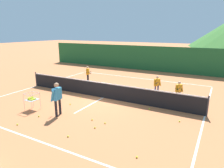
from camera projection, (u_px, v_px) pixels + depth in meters
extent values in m
plane|color=#C67042|center=(103.00, 98.00, 12.47)|extent=(120.00, 120.00, 0.00)
cube|color=white|center=(29.00, 138.00, 7.80)|extent=(11.57, 0.08, 0.01)
cube|color=white|center=(139.00, 78.00, 17.60)|extent=(11.57, 0.08, 0.01)
cube|color=white|center=(37.00, 86.00, 15.16)|extent=(0.08, 11.57, 0.01)
cube|color=white|center=(205.00, 116.00, 9.78)|extent=(0.08, 11.57, 0.01)
cube|color=white|center=(103.00, 98.00, 12.47)|extent=(0.08, 5.62, 0.01)
cylinder|color=#333338|center=(36.00, 79.00, 15.06)|extent=(0.08, 0.08, 1.05)
cylinder|color=#333338|center=(208.00, 106.00, 9.62)|extent=(0.08, 0.08, 1.05)
cube|color=black|center=(103.00, 91.00, 12.35)|extent=(11.63, 0.02, 0.92)
cube|color=white|center=(103.00, 83.00, 12.23)|extent=(11.63, 0.03, 0.06)
cylinder|color=black|center=(56.00, 109.00, 9.65)|extent=(0.12, 0.12, 0.81)
cylinder|color=black|center=(60.00, 106.00, 9.93)|extent=(0.12, 0.12, 0.81)
cube|color=#338CBF|center=(57.00, 94.00, 9.61)|extent=(0.29, 0.51, 0.57)
sphere|color=tan|center=(56.00, 85.00, 9.50)|extent=(0.23, 0.23, 0.23)
cylinder|color=#338CBF|center=(52.00, 96.00, 9.39)|extent=(0.23, 0.12, 0.56)
cylinder|color=#338CBF|center=(60.00, 93.00, 9.88)|extent=(0.18, 0.11, 0.56)
torus|color=#262628|center=(55.00, 93.00, 9.99)|extent=(0.06, 0.29, 0.29)
cylinder|color=black|center=(60.00, 94.00, 9.90)|extent=(0.22, 0.06, 0.03)
cylinder|color=black|center=(88.00, 78.00, 16.36)|extent=(0.10, 0.10, 0.64)
cylinder|color=black|center=(88.00, 78.00, 16.13)|extent=(0.10, 0.10, 0.64)
cube|color=orange|center=(88.00, 71.00, 16.11)|extent=(0.30, 0.42, 0.45)
sphere|color=#DBAD84|center=(88.00, 67.00, 16.02)|extent=(0.18, 0.18, 0.18)
cylinder|color=orange|center=(89.00, 71.00, 16.32)|extent=(0.19, 0.13, 0.44)
cylinder|color=orange|center=(87.00, 72.00, 15.90)|extent=(0.15, 0.11, 0.44)
torus|color=#262628|center=(91.00, 72.00, 15.87)|extent=(0.13, 0.28, 0.29)
cylinder|color=black|center=(88.00, 72.00, 15.90)|extent=(0.21, 0.11, 0.03)
cylinder|color=navy|center=(158.00, 90.00, 12.97)|extent=(0.09, 0.09, 0.63)
cylinder|color=navy|center=(155.00, 91.00, 12.85)|extent=(0.09, 0.09, 0.63)
cube|color=orange|center=(157.00, 82.00, 12.77)|extent=(0.34, 0.41, 0.44)
sphere|color=#DBAD84|center=(157.00, 77.00, 12.69)|extent=(0.17, 0.17, 0.17)
cylinder|color=orange|center=(160.00, 82.00, 12.84)|extent=(0.18, 0.14, 0.43)
cylinder|color=orange|center=(155.00, 83.00, 12.65)|extent=(0.15, 0.12, 0.43)
torus|color=#262628|center=(158.00, 84.00, 12.42)|extent=(0.17, 0.26, 0.29)
cylinder|color=black|center=(155.00, 83.00, 12.63)|extent=(0.20, 0.13, 0.03)
cylinder|color=silver|center=(180.00, 96.00, 11.73)|extent=(0.09, 0.09, 0.61)
cylinder|color=silver|center=(177.00, 97.00, 11.64)|extent=(0.09, 0.09, 0.61)
cube|color=orange|center=(179.00, 88.00, 11.55)|extent=(0.35, 0.39, 0.43)
sphere|color=#DBAD84|center=(179.00, 83.00, 11.47)|extent=(0.17, 0.17, 0.17)
cylinder|color=orange|center=(182.00, 88.00, 11.60)|extent=(0.17, 0.15, 0.42)
cylinder|color=orange|center=(176.00, 89.00, 11.45)|extent=(0.14, 0.13, 0.42)
torus|color=#262628|center=(180.00, 90.00, 11.21)|extent=(0.19, 0.25, 0.29)
cylinder|color=black|center=(177.00, 89.00, 11.42)|extent=(0.19, 0.15, 0.03)
cylinder|color=#B7B7BC|center=(33.00, 99.00, 10.86)|extent=(0.02, 0.02, 0.89)
cylinder|color=#B7B7BC|center=(40.00, 101.00, 10.60)|extent=(0.02, 0.02, 0.89)
cylinder|color=#B7B7BC|center=(24.00, 102.00, 10.38)|extent=(0.02, 0.02, 0.89)
cylinder|color=#B7B7BC|center=(31.00, 104.00, 10.12)|extent=(0.02, 0.02, 0.89)
cube|color=#B7B7BC|center=(32.00, 100.00, 10.46)|extent=(0.56, 0.56, 0.01)
cube|color=#B7B7BC|center=(36.00, 92.00, 10.61)|extent=(0.56, 0.02, 0.02)
cube|color=#B7B7BC|center=(27.00, 95.00, 10.14)|extent=(0.56, 0.02, 0.02)
cube|color=#B7B7BC|center=(28.00, 93.00, 10.51)|extent=(0.02, 0.56, 0.02)
cube|color=#B7B7BC|center=(35.00, 94.00, 10.24)|extent=(0.02, 0.56, 0.02)
sphere|color=yellow|center=(28.00, 99.00, 10.41)|extent=(0.07, 0.07, 0.07)
sphere|color=yellow|center=(29.00, 99.00, 10.46)|extent=(0.07, 0.07, 0.07)
sphere|color=yellow|center=(30.00, 99.00, 10.51)|extent=(0.07, 0.07, 0.07)
sphere|color=yellow|center=(31.00, 98.00, 10.57)|extent=(0.07, 0.07, 0.07)
sphere|color=yellow|center=(32.00, 98.00, 10.62)|extent=(0.07, 0.07, 0.07)
sphere|color=yellow|center=(29.00, 100.00, 10.37)|extent=(0.07, 0.07, 0.07)
sphere|color=yellow|center=(30.00, 99.00, 10.43)|extent=(0.07, 0.07, 0.07)
sphere|color=yellow|center=(31.00, 99.00, 10.49)|extent=(0.07, 0.07, 0.07)
sphere|color=yellow|center=(32.00, 98.00, 10.53)|extent=(0.07, 0.07, 0.07)
sphere|color=yellow|center=(33.00, 98.00, 10.59)|extent=(0.07, 0.07, 0.07)
sphere|color=yellow|center=(30.00, 100.00, 10.34)|extent=(0.07, 0.07, 0.07)
sphere|color=yellow|center=(31.00, 99.00, 10.40)|extent=(0.07, 0.07, 0.07)
sphere|color=yellow|center=(32.00, 99.00, 10.45)|extent=(0.07, 0.07, 0.07)
sphere|color=yellow|center=(33.00, 99.00, 10.51)|extent=(0.07, 0.07, 0.07)
sphere|color=yellow|center=(34.00, 98.00, 10.57)|extent=(0.07, 0.07, 0.07)
sphere|color=yellow|center=(31.00, 100.00, 10.31)|extent=(0.07, 0.07, 0.07)
sphere|color=yellow|center=(32.00, 100.00, 10.37)|extent=(0.07, 0.07, 0.07)
sphere|color=yellow|center=(33.00, 99.00, 10.43)|extent=(0.07, 0.07, 0.07)
sphere|color=yellow|center=(34.00, 99.00, 10.48)|extent=(0.07, 0.07, 0.07)
sphere|color=yellow|center=(35.00, 99.00, 10.53)|extent=(0.07, 0.07, 0.07)
sphere|color=yellow|center=(32.00, 100.00, 10.29)|extent=(0.07, 0.07, 0.07)
sphere|color=yellow|center=(33.00, 100.00, 10.34)|extent=(0.07, 0.07, 0.07)
sphere|color=yellow|center=(34.00, 99.00, 10.40)|extent=(0.07, 0.07, 0.07)
sphere|color=yellow|center=(35.00, 99.00, 10.45)|extent=(0.07, 0.07, 0.07)
sphere|color=yellow|center=(36.00, 99.00, 10.50)|extent=(0.07, 0.07, 0.07)
sphere|color=yellow|center=(28.00, 98.00, 10.40)|extent=(0.07, 0.07, 0.07)
sphere|color=yellow|center=(29.00, 98.00, 10.44)|extent=(0.07, 0.07, 0.07)
sphere|color=yellow|center=(30.00, 98.00, 10.50)|extent=(0.07, 0.07, 0.07)
sphere|color=yellow|center=(31.00, 97.00, 10.55)|extent=(0.07, 0.07, 0.07)
sphere|color=yellow|center=(32.00, 97.00, 10.61)|extent=(0.07, 0.07, 0.07)
sphere|color=yellow|center=(29.00, 99.00, 10.36)|extent=(0.07, 0.07, 0.07)
sphere|color=yellow|center=(30.00, 98.00, 10.42)|extent=(0.07, 0.07, 0.07)
sphere|color=yellow|center=(31.00, 98.00, 10.47)|extent=(0.07, 0.07, 0.07)
sphere|color=yellow|center=(32.00, 98.00, 10.52)|extent=(0.07, 0.07, 0.07)
sphere|color=yellow|center=(33.00, 97.00, 10.57)|extent=(0.07, 0.07, 0.07)
sphere|color=yellow|center=(17.00, 125.00, 8.83)|extent=(0.07, 0.07, 0.07)
sphere|color=yellow|center=(149.00, 109.00, 10.60)|extent=(0.07, 0.07, 0.07)
sphere|color=yellow|center=(179.00, 121.00, 9.14)|extent=(0.07, 0.07, 0.07)
sphere|color=yellow|center=(80.00, 97.00, 12.44)|extent=(0.07, 0.07, 0.07)
sphere|color=yellow|center=(68.00, 136.00, 7.84)|extent=(0.07, 0.07, 0.07)
sphere|color=yellow|center=(70.00, 104.00, 11.29)|extent=(0.07, 0.07, 0.07)
sphere|color=yellow|center=(95.00, 128.00, 8.55)|extent=(0.07, 0.07, 0.07)
sphere|color=yellow|center=(92.00, 120.00, 9.31)|extent=(0.07, 0.07, 0.07)
sphere|color=yellow|center=(137.00, 157.00, 6.55)|extent=(0.07, 0.07, 0.07)
sphere|color=yellow|center=(39.00, 116.00, 9.70)|extent=(0.07, 0.07, 0.07)
sphere|color=yellow|center=(105.00, 123.00, 8.97)|extent=(0.07, 0.07, 0.07)
cube|color=#1E5B2D|center=(153.00, 59.00, 20.52)|extent=(25.45, 0.08, 2.53)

